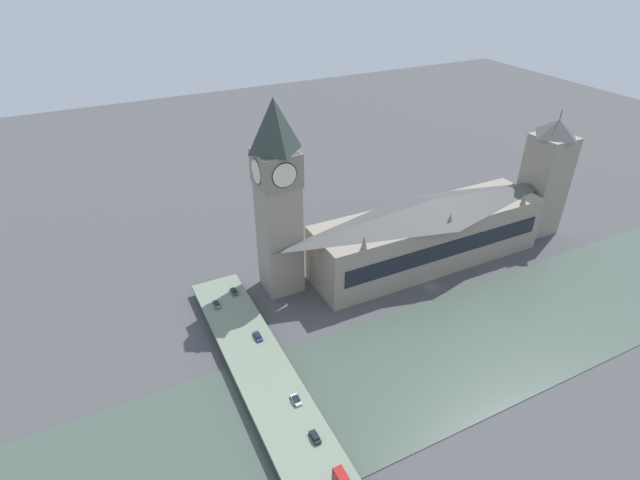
# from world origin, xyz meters

# --- Properties ---
(ground_plane) EXTENTS (600.00, 600.00, 0.00)m
(ground_plane) POSITION_xyz_m (0.00, 0.00, 0.00)
(ground_plane) COLOR #4C4C4F
(river_water) EXTENTS (48.97, 360.00, 0.30)m
(river_water) POSITION_xyz_m (-30.48, 0.00, 0.15)
(river_water) COLOR #47564C
(river_water) RESTS_ON ground_plane
(parliament_hall) EXTENTS (23.57, 94.25, 27.72)m
(parliament_hall) POSITION_xyz_m (14.55, -8.00, 13.78)
(parliament_hall) COLOR gray
(parliament_hall) RESTS_ON ground_plane
(clock_tower) EXTENTS (14.03, 14.03, 70.30)m
(clock_tower) POSITION_xyz_m (24.94, 49.53, 37.50)
(clock_tower) COLOR gray
(clock_tower) RESTS_ON ground_plane
(victoria_tower) EXTENTS (14.75, 14.75, 53.63)m
(victoria_tower) POSITION_xyz_m (14.61, -66.50, 24.82)
(victoria_tower) COLOR gray
(victoria_tower) RESTS_ON ground_plane
(road_bridge) EXTENTS (129.94, 16.59, 4.01)m
(road_bridge) POSITION_xyz_m (-30.48, 72.22, 3.16)
(road_bridge) COLOR #5D6A59
(road_bridge) RESTS_ON ground_plane
(car_northbound_lead) EXTENTS (4.11, 1.79, 1.40)m
(car_northbound_lead) POSITION_xyz_m (-42.57, 68.74, 4.71)
(car_northbound_lead) COLOR black
(car_northbound_lead) RESTS_ON road_bridge
(car_northbound_mid) EXTENTS (4.11, 1.93, 1.37)m
(car_northbound_mid) POSITION_xyz_m (-29.73, 68.15, 4.70)
(car_northbound_mid) COLOR silver
(car_northbound_mid) RESTS_ON road_bridge
(car_southbound_lead) EXTENTS (4.61, 1.91, 1.24)m
(car_southbound_lead) POSITION_xyz_m (-1.59, 68.67, 4.63)
(car_southbound_lead) COLOR navy
(car_southbound_lead) RESTS_ON road_bridge
(car_southbound_mid) EXTENTS (4.26, 1.76, 1.41)m
(car_southbound_mid) POSITION_xyz_m (19.53, 75.65, 4.71)
(car_southbound_mid) COLOR slate
(car_southbound_mid) RESTS_ON road_bridge
(car_southbound_tail) EXTENTS (4.19, 1.86, 1.34)m
(car_southbound_tail) POSITION_xyz_m (23.82, 68.08, 4.68)
(car_southbound_tail) COLOR #2D5638
(car_southbound_tail) RESTS_ON road_bridge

